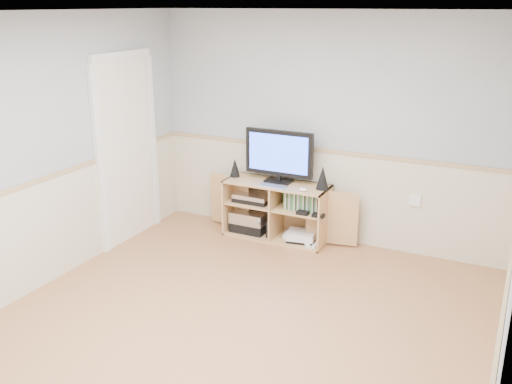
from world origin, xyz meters
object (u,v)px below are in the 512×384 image
media_cabinet (278,208)px  game_consoles (301,236)px  keyboard (273,186)px  monitor (279,154)px

media_cabinet → game_consoles: media_cabinet is taller
media_cabinet → keyboard: 0.38m
keyboard → game_consoles: keyboard is taller
monitor → media_cabinet: bearing=90.0°
monitor → game_consoles: monitor is taller
monitor → keyboard: size_ratio=2.49×
media_cabinet → monitor: (0.00, -0.01, 0.64)m
keyboard → game_consoles: bearing=27.1°
keyboard → monitor: bearing=98.6°
media_cabinet → keyboard: keyboard is taller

